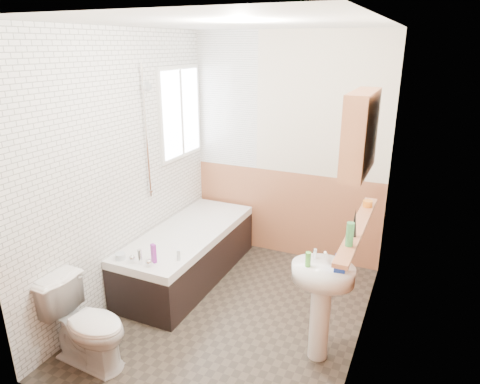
% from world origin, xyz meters
% --- Properties ---
extents(floor, '(2.80, 2.80, 0.00)m').
position_xyz_m(floor, '(0.00, 0.00, 0.00)').
color(floor, '#2F2821').
rests_on(floor, ground).
extents(ceiling, '(2.80, 2.80, 0.00)m').
position_xyz_m(ceiling, '(0.00, 0.00, 2.50)').
color(ceiling, white).
rests_on(ceiling, ground).
extents(wall_back, '(2.20, 0.02, 2.50)m').
position_xyz_m(wall_back, '(0.00, 1.41, 1.25)').
color(wall_back, beige).
rests_on(wall_back, ground).
extents(wall_front, '(2.20, 0.02, 2.50)m').
position_xyz_m(wall_front, '(0.00, -1.41, 1.25)').
color(wall_front, beige).
rests_on(wall_front, ground).
extents(wall_left, '(0.02, 2.80, 2.50)m').
position_xyz_m(wall_left, '(-1.11, 0.00, 1.25)').
color(wall_left, beige).
rests_on(wall_left, ground).
extents(wall_right, '(0.02, 2.80, 2.50)m').
position_xyz_m(wall_right, '(1.11, 0.00, 1.25)').
color(wall_right, beige).
rests_on(wall_right, ground).
extents(wainscot_right, '(0.01, 2.80, 1.00)m').
position_xyz_m(wainscot_right, '(1.09, 0.00, 0.50)').
color(wainscot_right, '#B16D48').
rests_on(wainscot_right, wall_right).
extents(wainscot_front, '(2.20, 0.01, 1.00)m').
position_xyz_m(wainscot_front, '(0.00, -1.39, 0.50)').
color(wainscot_front, '#B16D48').
rests_on(wainscot_front, wall_front).
extents(wainscot_back, '(2.20, 0.01, 1.00)m').
position_xyz_m(wainscot_back, '(0.00, 1.39, 0.50)').
color(wainscot_back, '#B16D48').
rests_on(wainscot_back, wall_back).
extents(tile_cladding_left, '(0.01, 2.80, 2.50)m').
position_xyz_m(tile_cladding_left, '(-1.09, 0.00, 1.25)').
color(tile_cladding_left, white).
rests_on(tile_cladding_left, wall_left).
extents(tile_return_back, '(0.75, 0.01, 1.50)m').
position_xyz_m(tile_return_back, '(-0.73, 1.39, 1.75)').
color(tile_return_back, white).
rests_on(tile_return_back, wall_back).
extents(window, '(0.03, 0.79, 0.99)m').
position_xyz_m(window, '(-1.06, 0.95, 1.65)').
color(window, white).
rests_on(window, wall_left).
extents(bathtub, '(0.70, 1.78, 0.67)m').
position_xyz_m(bathtub, '(-0.73, 0.44, 0.28)').
color(bathtub, black).
rests_on(bathtub, floor).
extents(shower_riser, '(0.11, 0.09, 1.29)m').
position_xyz_m(shower_riser, '(-1.04, 0.29, 1.66)').
color(shower_riser, silver).
rests_on(shower_riser, wall_left).
extents(toilet, '(0.71, 0.43, 0.68)m').
position_xyz_m(toilet, '(-0.76, -1.00, 0.34)').
color(toilet, white).
rests_on(toilet, floor).
extents(sink, '(0.47, 0.38, 0.92)m').
position_xyz_m(sink, '(0.84, -0.21, 0.58)').
color(sink, white).
rests_on(sink, floor).
extents(pine_shelf, '(0.10, 1.28, 0.03)m').
position_xyz_m(pine_shelf, '(1.04, -0.06, 1.09)').
color(pine_shelf, '#B16D48').
rests_on(pine_shelf, wall_right).
extents(medicine_cabinet, '(0.15, 0.59, 0.54)m').
position_xyz_m(medicine_cabinet, '(1.01, -0.20, 1.81)').
color(medicine_cabinet, '#B16D48').
rests_on(medicine_cabinet, wall_right).
extents(foam_can, '(0.06, 0.06, 0.16)m').
position_xyz_m(foam_can, '(1.04, -0.42, 1.19)').
color(foam_can, '#388447').
rests_on(foam_can, pine_shelf).
extents(green_bottle, '(0.04, 0.04, 0.20)m').
position_xyz_m(green_bottle, '(1.04, -0.26, 1.21)').
color(green_bottle, black).
rests_on(green_bottle, pine_shelf).
extents(black_jar, '(0.08, 0.08, 0.05)m').
position_xyz_m(black_jar, '(1.04, 0.36, 1.13)').
color(black_jar, orange).
rests_on(black_jar, pine_shelf).
extents(soap_bottle, '(0.10, 0.19, 0.08)m').
position_xyz_m(soap_bottle, '(0.96, -0.24, 0.85)').
color(soap_bottle, '#19339E').
rests_on(soap_bottle, sink).
extents(clear_bottle, '(0.05, 0.05, 0.11)m').
position_xyz_m(clear_bottle, '(0.74, -0.27, 0.87)').
color(clear_bottle, '#59C647').
rests_on(clear_bottle, sink).
extents(blue_gel, '(0.06, 0.05, 0.17)m').
position_xyz_m(blue_gel, '(-0.64, -0.27, 0.62)').
color(blue_gel, purple).
rests_on(blue_gel, bathtub).
extents(cream_jar, '(0.10, 0.10, 0.06)m').
position_xyz_m(cream_jar, '(-0.95, -0.34, 0.56)').
color(cream_jar, silver).
rests_on(cream_jar, bathtub).
extents(orange_bottle, '(0.04, 0.04, 0.10)m').
position_xyz_m(orange_bottle, '(-0.47, -0.15, 0.58)').
color(orange_bottle, silver).
rests_on(orange_bottle, bathtub).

